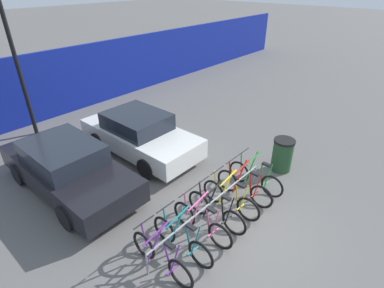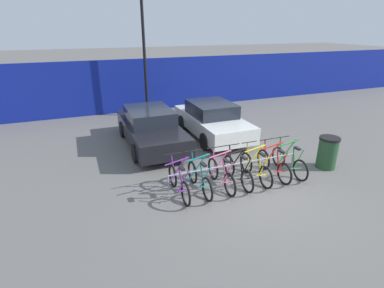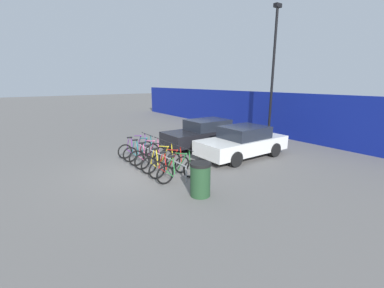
% 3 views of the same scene
% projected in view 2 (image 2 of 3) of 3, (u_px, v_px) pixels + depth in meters
% --- Properties ---
extents(ground_plane, '(120.00, 120.00, 0.00)m').
position_uv_depth(ground_plane, '(254.00, 190.00, 8.33)').
color(ground_plane, '#605E5B').
extents(hoarding_wall, '(36.00, 0.16, 2.70)m').
position_uv_depth(hoarding_wall, '(159.00, 84.00, 16.05)').
color(hoarding_wall, navy).
rests_on(hoarding_wall, ground).
extents(bike_rack, '(4.12, 0.04, 0.57)m').
position_uv_depth(bike_rack, '(235.00, 166.00, 8.65)').
color(bike_rack, gray).
rests_on(bike_rack, ground).
extents(bicycle_purple, '(0.68, 1.71, 1.05)m').
position_uv_depth(bicycle_purple, '(179.00, 183.00, 7.96)').
color(bicycle_purple, black).
rests_on(bicycle_purple, ground).
extents(bicycle_teal, '(0.68, 1.71, 1.05)m').
position_uv_depth(bicycle_teal, '(199.00, 179.00, 8.16)').
color(bicycle_teal, black).
rests_on(bicycle_teal, ground).
extents(bicycle_pink, '(0.68, 1.71, 1.05)m').
position_uv_depth(bicycle_pink, '(221.00, 175.00, 8.38)').
color(bicycle_pink, black).
rests_on(bicycle_pink, ground).
extents(bicycle_black, '(0.68, 1.71, 1.05)m').
position_uv_depth(bicycle_black, '(238.00, 172.00, 8.56)').
color(bicycle_black, black).
rests_on(bicycle_black, ground).
extents(bicycle_yellow, '(0.68, 1.71, 1.05)m').
position_uv_depth(bicycle_yellow, '(256.00, 168.00, 8.77)').
color(bicycle_yellow, black).
rests_on(bicycle_yellow, ground).
extents(bicycle_red, '(0.68, 1.71, 1.05)m').
position_uv_depth(bicycle_red, '(274.00, 165.00, 8.98)').
color(bicycle_red, black).
rests_on(bicycle_red, ground).
extents(bicycle_green, '(0.68, 1.71, 1.05)m').
position_uv_depth(bicycle_green, '(289.00, 162.00, 9.17)').
color(bicycle_green, black).
rests_on(bicycle_green, ground).
extents(car_black, '(1.91, 4.59, 1.40)m').
position_uv_depth(car_black, '(150.00, 127.00, 11.28)').
color(car_black, black).
rests_on(car_black, ground).
extents(car_white, '(1.91, 4.26, 1.40)m').
position_uv_depth(car_white, '(212.00, 120.00, 12.20)').
color(car_white, silver).
rests_on(car_white, ground).
extents(lamp_post, '(0.24, 0.44, 7.38)m').
position_uv_depth(lamp_post, '(143.00, 31.00, 13.86)').
color(lamp_post, black).
rests_on(lamp_post, ground).
extents(trash_bin, '(0.63, 0.63, 1.03)m').
position_uv_depth(trash_bin, '(328.00, 152.00, 9.50)').
color(trash_bin, '#234728').
rests_on(trash_bin, ground).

